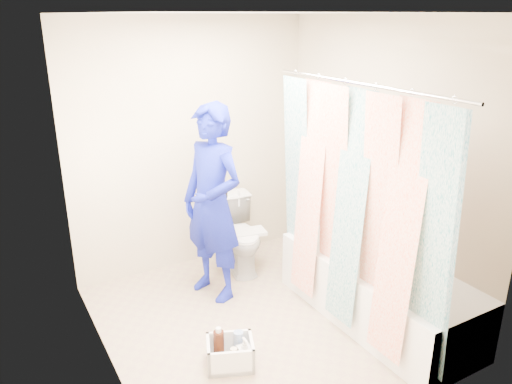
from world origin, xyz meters
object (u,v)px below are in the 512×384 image
bathtub (377,289)px  toilet (239,234)px  plumber (213,204)px  cleaning_caddy (232,354)px

bathtub → toilet: size_ratio=2.47×
toilet → bathtub: bearing=-57.3°
plumber → cleaning_caddy: size_ratio=4.23×
bathtub → toilet: bearing=112.2°
plumber → cleaning_caddy: bearing=-37.9°
bathtub → cleaning_caddy: size_ratio=4.28×
toilet → cleaning_caddy: size_ratio=1.74×
toilet → plumber: size_ratio=0.41×
bathtub → cleaning_caddy: bathtub is taller
toilet → plumber: 0.74m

